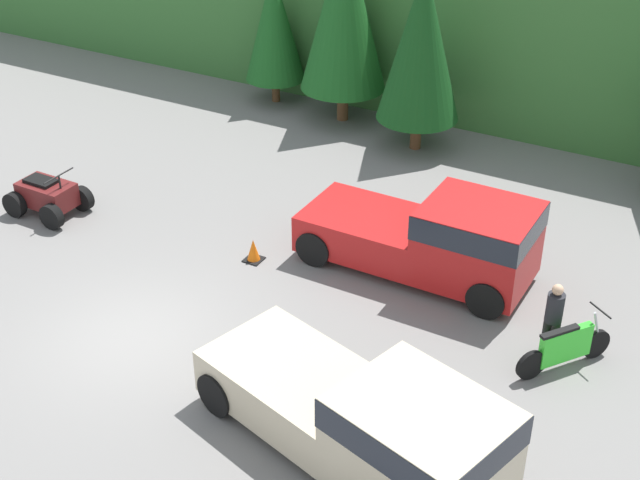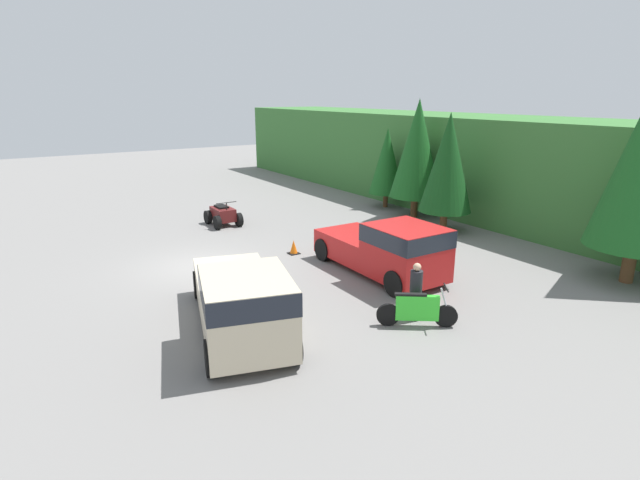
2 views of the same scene
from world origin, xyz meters
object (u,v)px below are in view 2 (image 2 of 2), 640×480
quad_atv (223,215)px  traffic_cone (294,247)px  dirt_bike (417,310)px  rider_person (416,289)px  pickup_truck_red (389,248)px  pickup_truck_second (242,299)px

quad_atv → traffic_cone: bearing=6.6°
dirt_bike → quad_atv: (-13.11, -0.23, 0.00)m
dirt_bike → rider_person: rider_person is taller
pickup_truck_red → rider_person: size_ratio=3.19×
quad_atv → pickup_truck_red: bearing=12.6°
pickup_truck_red → pickup_truck_second: 6.19m
traffic_cone → quad_atv: bearing=-174.0°
traffic_cone → rider_person: bearing=-1.0°
quad_atv → traffic_cone: quad_atv is taller
pickup_truck_red → pickup_truck_second: (1.35, -6.04, 0.00)m
pickup_truck_red → rider_person: bearing=-27.1°
quad_atv → pickup_truck_second: bearing=-19.1°
dirt_bike → traffic_cone: size_ratio=3.32×
pickup_truck_red → quad_atv: (-9.73, -2.07, -0.56)m
rider_person → traffic_cone: 7.03m
pickup_truck_red → pickup_truck_second: same height
quad_atv → rider_person: rider_person is taller
pickup_truck_red → pickup_truck_second: size_ratio=0.87×
quad_atv → rider_person: (12.74, 0.49, 0.42)m
pickup_truck_red → quad_atv: 9.96m
pickup_truck_red → dirt_bike: pickup_truck_red is taller
dirt_bike → quad_atv: size_ratio=0.95×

